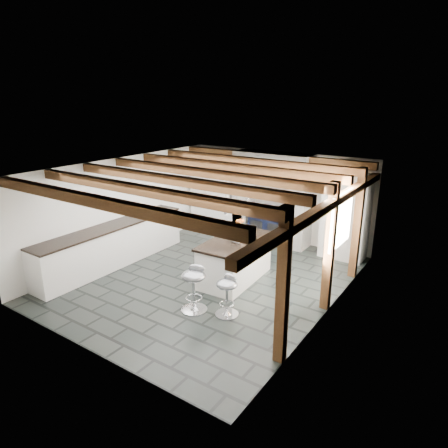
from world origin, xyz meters
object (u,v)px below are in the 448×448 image
Objects in this scene: range_cooker at (270,224)px; bar_stool_far at (194,283)px; kitchen_island at (235,259)px; bar_stool_near at (227,291)px.

bar_stool_far is (0.55, -3.87, 0.07)m from range_cooker.
kitchen_island is 1.47m from bar_stool_far.
bar_stool_far reaches higher than bar_stool_near.
bar_stool_near is 0.88× the size of bar_stool_far.
bar_stool_near is (0.65, -1.27, 0.02)m from kitchen_island.
bar_stool_near is at bearing -73.14° from range_cooker.
kitchen_island is at bearing -79.15° from range_cooker.
kitchen_island reaches higher than range_cooker.
range_cooker is at bearing 74.62° from bar_stool_far.
bar_stool_near is 0.60m from bar_stool_far.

